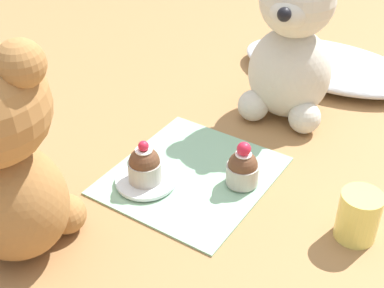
# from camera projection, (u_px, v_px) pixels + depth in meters

# --- Properties ---
(ground_plane) EXTENTS (4.00, 4.00, 0.00)m
(ground_plane) POSITION_uv_depth(u_px,v_px,m) (192.00, 176.00, 0.76)
(ground_plane) COLOR #9E7042
(knitted_placemat) EXTENTS (0.21, 0.23, 0.01)m
(knitted_placemat) POSITION_uv_depth(u_px,v_px,m) (192.00, 175.00, 0.75)
(knitted_placemat) COLOR #8EBC99
(knitted_placemat) RESTS_ON ground_plane
(tulle_cloth) EXTENTS (0.33, 0.19, 0.04)m
(tulle_cloth) POSITION_uv_depth(u_px,v_px,m) (329.00, 65.00, 0.99)
(tulle_cloth) COLOR silver
(tulle_cloth) RESTS_ON ground_plane
(teddy_bear_cream) EXTENTS (0.15, 0.14, 0.26)m
(teddy_bear_cream) POSITION_uv_depth(u_px,v_px,m) (292.00, 46.00, 0.82)
(teddy_bear_cream) COLOR beige
(teddy_bear_cream) RESTS_ON ground_plane
(teddy_bear_tan) EXTENTS (0.17, 0.16, 0.27)m
(teddy_bear_tan) POSITION_uv_depth(u_px,v_px,m) (2.00, 155.00, 0.57)
(teddy_bear_tan) COLOR #A3703D
(teddy_bear_tan) RESTS_ON ground_plane
(cupcake_near_cream_bear) EXTENTS (0.04, 0.04, 0.07)m
(cupcake_near_cream_bear) POSITION_uv_depth(u_px,v_px,m) (243.00, 168.00, 0.72)
(cupcake_near_cream_bear) COLOR #B2ADA3
(cupcake_near_cream_bear) RESTS_ON knitted_placemat
(saucer_plate) EXTENTS (0.08, 0.08, 0.01)m
(saucer_plate) POSITION_uv_depth(u_px,v_px,m) (146.00, 181.00, 0.73)
(saucer_plate) COLOR silver
(saucer_plate) RESTS_ON knitted_placemat
(cupcake_near_tan_bear) EXTENTS (0.05, 0.05, 0.06)m
(cupcake_near_tan_bear) POSITION_uv_depth(u_px,v_px,m) (145.00, 165.00, 0.72)
(cupcake_near_tan_bear) COLOR #B2ADA3
(cupcake_near_tan_bear) RESTS_ON saucer_plate
(juice_glass) EXTENTS (0.05, 0.05, 0.06)m
(juice_glass) POSITION_uv_depth(u_px,v_px,m) (358.00, 216.00, 0.64)
(juice_glass) COLOR #EADB66
(juice_glass) RESTS_ON ground_plane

